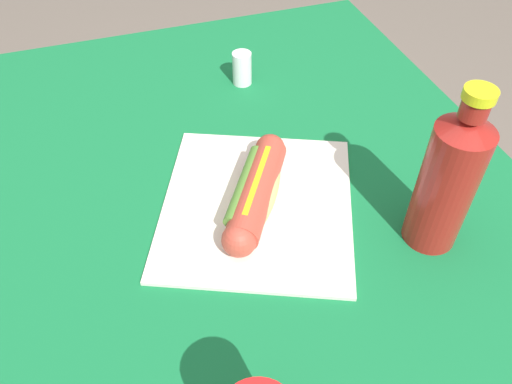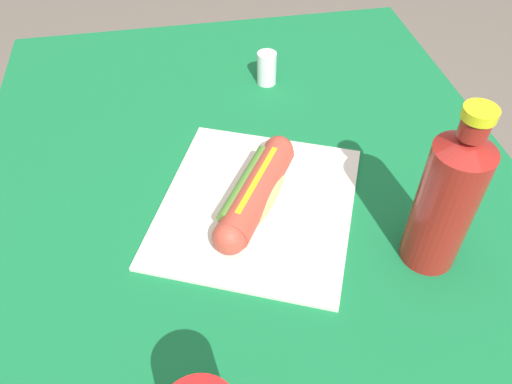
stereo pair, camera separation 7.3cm
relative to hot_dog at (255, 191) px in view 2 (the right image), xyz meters
name	(u,v)px [view 2 (the right image)]	position (x,y,z in m)	size (l,w,h in m)	color
dining_table	(262,283)	(-0.05, 0.00, -0.16)	(1.24, 0.84, 0.75)	brown
paper_wrapper	(256,205)	(0.00, 0.00, -0.03)	(0.30, 0.27, 0.01)	silver
hot_dog	(255,191)	(0.00, 0.00, 0.00)	(0.20, 0.15, 0.05)	#DBB26B
soda_bottle	(447,200)	(-0.13, -0.21, 0.08)	(0.07, 0.07, 0.24)	maroon
salt_shaker	(267,68)	(0.31, -0.08, 0.00)	(0.04, 0.04, 0.06)	silver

